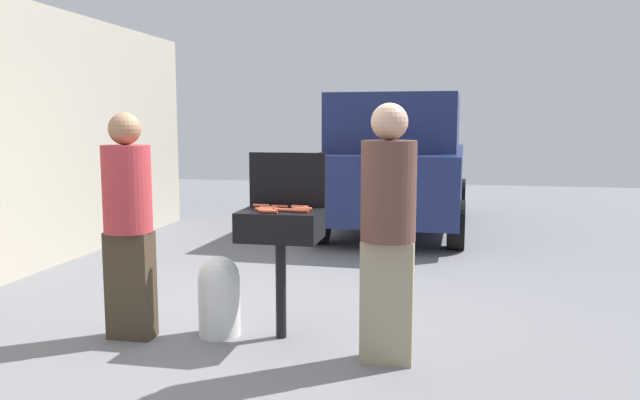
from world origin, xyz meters
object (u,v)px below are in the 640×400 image
(hot_dog_11, at_px, (303,209))
(hot_dog_12, at_px, (261,206))
(hot_dog_0, at_px, (269,208))
(hot_dog_3, at_px, (301,209))
(hot_dog_6, at_px, (300,211))
(parked_minivan, at_px, (399,162))
(bbq_grill, at_px, (280,230))
(propane_tank, at_px, (219,294))
(hot_dog_10, at_px, (300,207))
(person_right, at_px, (388,224))
(hot_dog_4, at_px, (280,207))
(hot_dog_9, at_px, (269,212))
(person_left, at_px, (128,218))
(hot_dog_1, at_px, (267,211))
(hot_dog_5, at_px, (283,210))
(hot_dog_8, at_px, (299,207))
(hot_dog_7, at_px, (268,208))
(hot_dog_2, at_px, (264,209))

(hot_dog_11, distance_m, hot_dog_12, 0.38)
(hot_dog_0, distance_m, hot_dog_11, 0.26)
(hot_dog_3, height_order, hot_dog_6, same)
(hot_dog_12, xyz_separation_m, parked_minivan, (0.68, 5.00, 0.03))
(bbq_grill, bearing_deg, propane_tank, -174.89)
(hot_dog_0, height_order, hot_dog_10, same)
(person_right, bearing_deg, hot_dog_4, -21.94)
(hot_dog_9, distance_m, person_left, 1.07)
(hot_dog_1, height_order, hot_dog_5, same)
(propane_tank, bearing_deg, hot_dog_3, 3.16)
(hot_dog_4, relative_size, hot_dog_8, 1.00)
(hot_dog_7, bearing_deg, hot_dog_11, -3.81)
(hot_dog_7, height_order, person_left, person_left)
(hot_dog_9, distance_m, hot_dog_12, 0.33)
(hot_dog_7, bearing_deg, hot_dog_6, -24.33)
(hot_dog_2, height_order, hot_dog_6, same)
(hot_dog_6, distance_m, person_left, 1.29)
(hot_dog_8, bearing_deg, hot_dog_6, -76.22)
(hot_dog_0, bearing_deg, hot_dog_2, -113.84)
(hot_dog_1, bearing_deg, hot_dog_5, 29.63)
(hot_dog_1, bearing_deg, hot_dog_4, 80.90)
(hot_dog_9, bearing_deg, hot_dog_10, 60.51)
(bbq_grill, distance_m, hot_dog_5, 0.18)
(hot_dog_1, xyz_separation_m, hot_dog_8, (0.19, 0.22, 0.00))
(hot_dog_8, height_order, person_right, person_right)
(bbq_grill, distance_m, hot_dog_6, 0.25)
(hot_dog_2, bearing_deg, propane_tank, 178.49)
(hot_dog_9, bearing_deg, hot_dog_3, 36.51)
(hot_dog_1, distance_m, person_left, 1.05)
(hot_dog_8, distance_m, hot_dog_11, 0.09)
(hot_dog_5, distance_m, propane_tank, 0.85)
(person_left, bearing_deg, hot_dog_9, 12.51)
(hot_dog_8, distance_m, hot_dog_10, 0.03)
(hot_dog_5, distance_m, parked_minivan, 5.22)
(hot_dog_9, distance_m, parked_minivan, 5.32)
(bbq_grill, height_order, hot_dog_12, hot_dog_12)
(hot_dog_12, xyz_separation_m, propane_tank, (-0.29, -0.18, -0.67))
(hot_dog_12, bearing_deg, hot_dog_10, -0.98)
(hot_dog_0, bearing_deg, bbq_grill, -1.54)
(hot_dog_10, relative_size, hot_dog_11, 1.00)
(hot_dog_11, bearing_deg, hot_dog_2, -165.35)
(hot_dog_8, relative_size, parked_minivan, 0.03)
(hot_dog_10, height_order, parked_minivan, parked_minivan)
(hot_dog_6, distance_m, hot_dog_8, 0.19)
(hot_dog_5, bearing_deg, hot_dog_1, -150.37)
(hot_dog_2, distance_m, propane_tank, 0.76)
(person_right, height_order, parked_minivan, parked_minivan)
(hot_dog_0, relative_size, hot_dog_7, 1.00)
(hot_dog_0, height_order, hot_dog_2, same)
(parked_minivan, bearing_deg, bbq_grill, 86.21)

